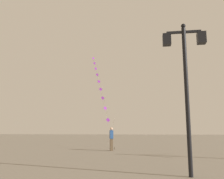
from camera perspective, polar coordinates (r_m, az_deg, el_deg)
ground_plane at (r=21.33m, az=6.70°, el=-13.47°), size 160.00×160.00×0.00m
twin_lantern_lamp_post at (r=8.70m, az=16.80°, el=4.86°), size 1.45×0.28×5.16m
kite_train at (r=29.00m, az=-2.84°, el=0.79°), size 5.70×15.87×12.69m
kite_flyer at (r=18.48m, az=-0.14°, el=-11.33°), size 0.34×0.63×1.71m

